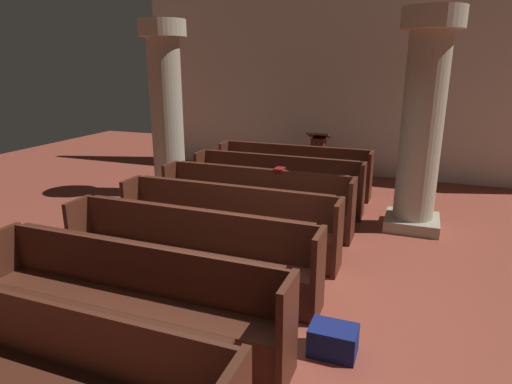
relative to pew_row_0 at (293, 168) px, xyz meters
name	(u,v)px	position (x,y,z in m)	size (l,w,h in m)	color
ground_plane	(251,295)	(0.71, -4.13, -0.49)	(19.20, 19.20, 0.00)	brown
back_wall	(351,75)	(0.71, 1.95, 1.76)	(10.00, 0.16, 4.50)	silver
pew_row_0	(293,168)	(0.00, 0.00, 0.00)	(3.05, 0.47, 0.93)	#4C2316
pew_row_1	(277,181)	(0.00, -1.06, 0.00)	(3.05, 0.46, 0.93)	#4C2316
pew_row_2	(256,198)	(0.00, -2.12, 0.00)	(3.05, 0.46, 0.93)	#4C2316
pew_row_3	(227,220)	(0.00, -3.19, 0.00)	(3.05, 0.47, 0.93)	#4C2316
pew_row_4	(188,250)	(0.00, -4.25, 0.00)	(3.05, 0.46, 0.93)	#4C2316
pew_row_5	(131,295)	(0.00, -5.31, 0.00)	(3.05, 0.46, 0.93)	#4C2316
pew_row_6	(38,367)	(0.00, -6.37, 0.00)	(3.05, 0.46, 0.93)	#4C2316
pillar_aisle_side	(423,120)	(2.32, -1.24, 1.21)	(0.88, 0.88, 3.27)	#9F967E
pillar_far_side	(166,107)	(-2.27, -0.93, 1.21)	(0.88, 0.88, 3.27)	#9F967E
lectern	(318,160)	(0.24, 1.08, -0.04)	(0.48, 0.45, 1.08)	#492215
hymn_book	(280,169)	(0.33, -1.94, 0.45)	(0.14, 0.21, 0.03)	maroon
kneeler_box_navy	(333,340)	(1.77, -4.81, -0.36)	(0.42, 0.30, 0.27)	navy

